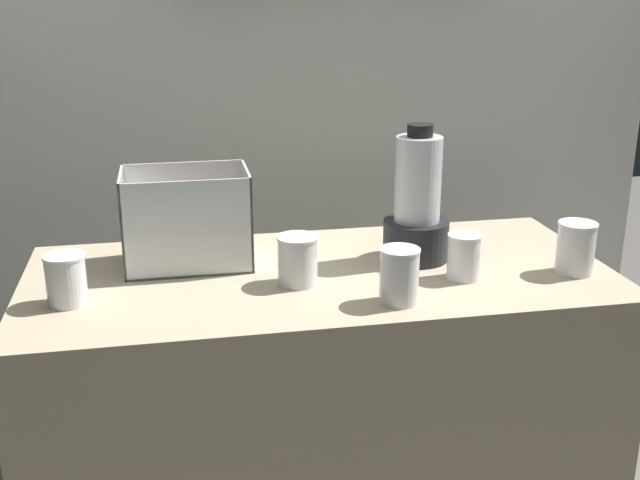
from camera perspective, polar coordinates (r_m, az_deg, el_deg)
The scene contains 9 objects.
counter at distance 2.08m, azimuth -0.00°, elevation -14.01°, with size 1.40×0.64×0.90m, color tan.
back_wall_unit at distance 2.52m, azimuth -3.33°, elevation 11.70°, with size 2.60×0.24×2.50m.
carrot_display_bin at distance 1.93m, azimuth -9.56°, elevation 0.35°, with size 0.30×0.20×0.23m.
blender_pitcher at distance 1.93m, azimuth 7.11°, elevation 2.31°, with size 0.16×0.16×0.34m.
juice_cup_carrot_far_left at distance 1.76m, azimuth -18.09°, elevation -2.94°, with size 0.09×0.09×0.11m.
juice_cup_beet_left at distance 1.78m, azimuth -1.65°, elevation -1.73°, with size 0.10×0.10×0.11m.
juice_cup_carrot_middle at distance 1.69m, azimuth 5.82°, elevation -2.76°, with size 0.09×0.09×0.12m.
juice_cup_mango_right at distance 1.85m, azimuth 10.49°, elevation -1.34°, with size 0.08×0.08×0.11m.
juice_cup_mango_far_right at distance 1.94m, azimuth 18.20°, elevation -0.80°, with size 0.09×0.09×0.13m.
Camera 1 is at (-0.34, -1.72, 1.57)m, focal length 43.67 mm.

